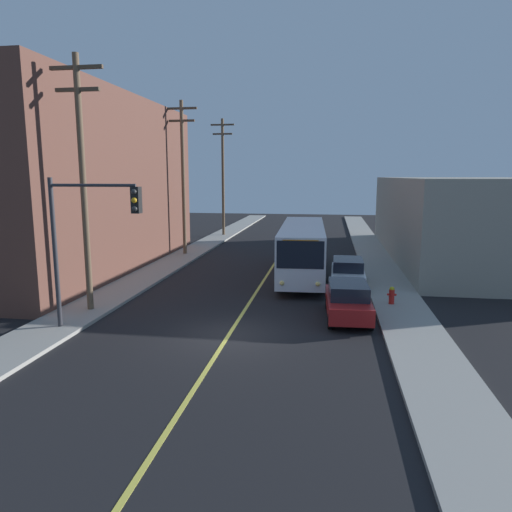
# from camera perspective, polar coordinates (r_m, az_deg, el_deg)

# --- Properties ---
(ground_plane) EXTENTS (120.00, 120.00, 0.00)m
(ground_plane) POSITION_cam_1_polar(r_m,az_deg,el_deg) (18.92, -3.30, -9.51)
(ground_plane) COLOR black
(sidewalk_left) EXTENTS (2.50, 90.00, 0.15)m
(sidewalk_left) POSITION_cam_1_polar(r_m,az_deg,el_deg) (30.23, -12.80, -2.28)
(sidewalk_left) COLOR gray
(sidewalk_left) RESTS_ON ground
(sidewalk_right) EXTENTS (2.50, 90.00, 0.15)m
(sidewalk_right) POSITION_cam_1_polar(r_m,az_deg,el_deg) (28.34, 15.65, -3.19)
(sidewalk_right) COLOR gray
(sidewalk_right) RESTS_ON ground
(lane_stripe_center) EXTENTS (0.16, 60.00, 0.01)m
(lane_stripe_center) POSITION_cam_1_polar(r_m,az_deg,el_deg) (33.26, 2.15, -1.09)
(lane_stripe_center) COLOR #D8CC4C
(lane_stripe_center) RESTS_ON ground
(building_left_brick) EXTENTS (10.00, 22.41, 11.31)m
(building_left_brick) POSITION_cam_1_polar(r_m,az_deg,el_deg) (34.04, -21.91, 8.05)
(building_left_brick) COLOR brown
(building_left_brick) RESTS_ON ground
(building_right_warehouse) EXTENTS (12.00, 24.92, 6.06)m
(building_right_warehouse) POSITION_cam_1_polar(r_m,az_deg,el_deg) (39.09, 24.78, 4.12)
(building_right_warehouse) COLOR gray
(building_right_warehouse) RESTS_ON ground
(city_bus) EXTENTS (3.01, 12.23, 3.20)m
(city_bus) POSITION_cam_1_polar(r_m,az_deg,el_deg) (29.40, 5.64, 1.03)
(city_bus) COLOR silver
(city_bus) RESTS_ON ground
(parked_car_red) EXTENTS (1.97, 4.47, 1.62)m
(parked_car_red) POSITION_cam_1_polar(r_m,az_deg,el_deg) (21.10, 11.04, -5.25)
(parked_car_red) COLOR maroon
(parked_car_red) RESTS_ON ground
(parked_car_white) EXTENTS (1.86, 4.42, 1.62)m
(parked_car_white) POSITION_cam_1_polar(r_m,az_deg,el_deg) (27.00, 11.02, -1.97)
(parked_car_white) COLOR silver
(parked_car_white) RESTS_ON ground
(utility_pole_near) EXTENTS (2.40, 0.28, 11.19)m
(utility_pole_near) POSITION_cam_1_polar(r_m,az_deg,el_deg) (22.40, -20.21, 9.24)
(utility_pole_near) COLOR brown
(utility_pole_near) RESTS_ON sidewalk_left
(utility_pole_mid) EXTENTS (2.40, 0.28, 11.66)m
(utility_pole_mid) POSITION_cam_1_polar(r_m,az_deg,el_deg) (37.23, -8.81, 10.02)
(utility_pole_mid) COLOR brown
(utility_pole_mid) RESTS_ON sidewalk_left
(utility_pole_far) EXTENTS (2.40, 0.28, 11.72)m
(utility_pole_far) POSITION_cam_1_polar(r_m,az_deg,el_deg) (49.00, -4.01, 10.03)
(utility_pole_far) COLOR brown
(utility_pole_far) RESTS_ON sidewalk_left
(traffic_signal_left_corner) EXTENTS (3.75, 0.48, 6.00)m
(traffic_signal_left_corner) POSITION_cam_1_polar(r_m,az_deg,el_deg) (19.48, -19.48, 3.50)
(traffic_signal_left_corner) COLOR #2D2D33
(traffic_signal_left_corner) RESTS_ON sidewalk_left
(fire_hydrant) EXTENTS (0.44, 0.26, 0.84)m
(fire_hydrant) POSITION_cam_1_polar(r_m,az_deg,el_deg) (23.55, 16.07, -4.54)
(fire_hydrant) COLOR red
(fire_hydrant) RESTS_ON sidewalk_right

